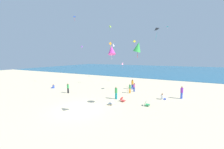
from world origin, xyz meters
name	(u,v)px	position (x,y,z in m)	size (l,w,h in m)	color
ground_plane	(116,90)	(0.00, 10.00, 0.00)	(120.00, 120.00, 0.00)	beige
ocean_water	(156,69)	(0.00, 54.49, 0.03)	(120.00, 60.00, 0.05)	#236084
beach_chair_mid_beach	(147,104)	(6.46, 4.27, 0.27)	(0.66, 0.59, 0.57)	#2D9956
beach_chair_near_camera	(122,100)	(3.36, 4.50, 0.25)	(0.73, 0.63, 0.56)	#D13D3D
beach_chair_far_left	(111,103)	(2.67, 2.72, 0.29)	(0.62, 0.55, 0.64)	white
person_0	(68,87)	(-5.84, 4.47, 0.91)	(0.32, 0.32, 1.57)	black
person_1	(163,97)	(7.84, 7.67, 0.31)	(0.70, 0.45, 0.83)	white
person_2	(134,87)	(3.20, 10.00, 0.84)	(0.34, 0.34, 1.45)	blue
person_3	(53,87)	(-10.74, 5.78, 0.28)	(0.67, 0.52, 0.75)	blue
person_4	(182,92)	(10.10, 9.14, 1.01)	(0.49, 0.49, 1.74)	blue
person_5	(116,92)	(2.21, 5.05, 0.99)	(0.43, 0.43, 1.72)	#19ADB2
person_6	(132,84)	(2.43, 11.42, 1.02)	(0.42, 0.42, 1.77)	blue
person_7	(130,88)	(2.88, 8.79, 0.87)	(0.40, 0.40, 1.51)	orange
person_8	(133,83)	(2.04, 12.82, 0.83)	(0.39, 0.39, 1.43)	black
kite_blue	(75,16)	(-8.97, 10.06, 13.40)	(0.56, 0.45, 0.99)	blue
kite_teal	(167,27)	(6.21, 28.90, 13.75)	(0.43, 0.35, 0.79)	#1EADAD
kite_black	(156,29)	(6.26, 10.18, 9.77)	(0.76, 0.92, 1.94)	black
kite_orange	(110,44)	(-2.68, 12.92, 8.20)	(0.43, 0.53, 1.60)	orange
kite_white	(113,45)	(-6.68, 22.43, 8.91)	(0.97, 0.89, 1.75)	white
kite_purple	(82,46)	(-13.36, 17.45, 8.46)	(0.57, 0.55, 1.06)	purple
kite_yellow	(134,42)	(-0.32, 20.98, 9.36)	(0.66, 0.40, 1.56)	yellow
kite_lime	(110,26)	(-9.36, 25.70, 14.82)	(0.98, 1.05, 1.82)	#99DB33
kite_magenta	(112,50)	(4.23, -0.29, 6.22)	(1.04, 1.08, 1.27)	#DB3DA8
kite_green	(138,47)	(5.61, 3.02, 6.66)	(1.14, 0.96, 1.71)	green
kite_pink	(123,64)	(-2.37, 18.61, 4.15)	(0.85, 0.83, 1.53)	pink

